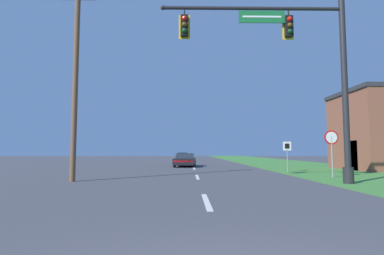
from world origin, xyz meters
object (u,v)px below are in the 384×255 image
Objects in this scene: signal_mast at (302,65)px; utility_pole_near at (76,75)px; stop_sign at (332,143)px; far_car at (182,156)px; car_ahead at (185,160)px; route_sign_post at (287,150)px.

utility_pole_near is (-10.51, 1.44, -0.14)m from signal_mast.
stop_sign is 13.64m from utility_pole_near.
stop_sign is (2.65, 3.01, -3.38)m from signal_mast.
far_car is 34.46m from stop_sign.
car_ahead is 21.38m from far_car.
car_ahead is 0.49× the size of utility_pole_near.
far_car is 1.69× the size of stop_sign.
route_sign_post is at bearing 77.00° from signal_mast.
stop_sign is (7.93, -12.00, 1.26)m from car_ahead.
signal_mast reaches higher than car_ahead.
route_sign_post is (6.96, -7.73, 0.92)m from car_ahead.
far_car is 2.09× the size of route_sign_post.
signal_mast reaches higher than far_car.
utility_pole_near is at bearing -111.07° from car_ahead.
far_car is at bearing 99.20° from signal_mast.
signal_mast is 3.46× the size of stop_sign.
far_car is (-0.61, 21.37, -0.00)m from car_ahead.
far_car is at bearing 104.36° from stop_sign.
car_ahead is (-5.28, 15.00, -4.63)m from signal_mast.
signal_mast reaches higher than stop_sign.
car_ahead is at bearing 132.01° from route_sign_post.
stop_sign is at bearing 48.59° from signal_mast.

